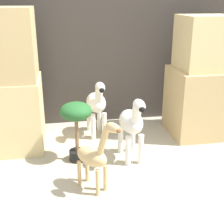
# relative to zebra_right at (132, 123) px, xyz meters

# --- Properties ---
(ground_plane) EXTENTS (14.00, 14.00, 0.00)m
(ground_plane) POSITION_rel_zebra_right_xyz_m (-0.13, -0.54, -0.36)
(ground_plane) COLOR #B2A88E
(wall_back) EXTENTS (6.40, 0.08, 2.20)m
(wall_back) POSITION_rel_zebra_right_xyz_m (-0.13, 1.06, 0.74)
(wall_back) COLOR #38332D
(wall_back) RESTS_ON ground_plane
(rock_pillar_left) EXTENTS (0.63, 0.60, 1.35)m
(rock_pillar_left) POSITION_rel_zebra_right_xyz_m (-1.12, 0.48, 0.29)
(rock_pillar_left) COLOR #DBC184
(rock_pillar_left) RESTS_ON ground_plane
(rock_pillar_right) EXTENTS (0.63, 0.60, 1.27)m
(rock_pillar_right) POSITION_rel_zebra_right_xyz_m (0.87, 0.48, 0.22)
(rock_pillar_right) COLOR tan
(rock_pillar_right) RESTS_ON ground_plane
(zebra_right) EXTENTS (0.23, 0.49, 0.65)m
(zebra_right) POSITION_rel_zebra_right_xyz_m (0.00, 0.00, 0.00)
(zebra_right) COLOR white
(zebra_right) RESTS_ON ground_plane
(zebra_left) EXTENTS (0.23, 0.49, 0.65)m
(zebra_left) POSITION_rel_zebra_right_xyz_m (-0.25, 0.60, 0.00)
(zebra_left) COLOR white
(zebra_left) RESTS_ON ground_plane
(giraffe_figurine) EXTENTS (0.35, 0.39, 0.62)m
(giraffe_figurine) POSITION_rel_zebra_right_xyz_m (-0.39, -0.43, -0.07)
(giraffe_figurine) COLOR tan
(giraffe_figurine) RESTS_ON ground_plane
(potted_palm_front) EXTENTS (0.29, 0.29, 0.57)m
(potted_palm_front) POSITION_rel_zebra_right_xyz_m (-0.50, 0.07, 0.05)
(potted_palm_front) COLOR black
(potted_palm_front) RESTS_ON ground_plane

